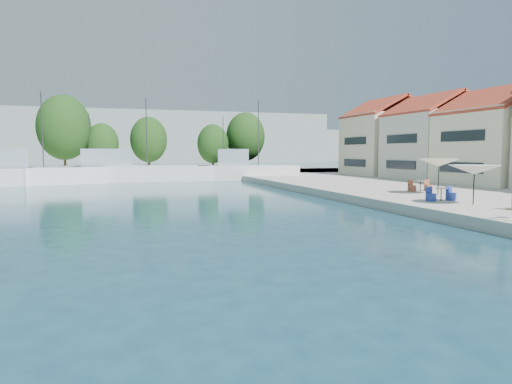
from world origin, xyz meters
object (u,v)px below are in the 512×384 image
object	(u,v)px
trawler_02	(24,175)
umbrella_white	(474,170)
trawler_03	(127,172)
trawler_04	(246,171)
umbrella_cream	(439,163)

from	to	relation	value
trawler_02	umbrella_white	world-z (taller)	trawler_02
trawler_03	trawler_04	bearing A→B (deg)	-6.12
trawler_03	trawler_04	size ratio (longest dim) A/B	1.43
trawler_03	trawler_04	xyz separation A→B (m)	(14.09, -1.61, 0.00)
trawler_04	umbrella_white	xyz separation A→B (m)	(2.56, -34.59, 1.41)
trawler_04	umbrella_cream	size ratio (longest dim) A/B	4.85
umbrella_white	umbrella_cream	world-z (taller)	umbrella_cream
umbrella_cream	trawler_04	bearing A→B (deg)	99.47
trawler_04	umbrella_white	distance (m)	34.71
trawler_04	trawler_03	bearing A→B (deg)	-171.88
trawler_03	umbrella_white	bearing A→B (deg)	-64.88
trawler_02	umbrella_cream	size ratio (longest dim) A/B	6.00
trawler_02	trawler_03	bearing A→B (deg)	4.59
trawler_02	umbrella_cream	bearing A→B (deg)	-55.06
umbrella_white	trawler_03	bearing A→B (deg)	114.70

